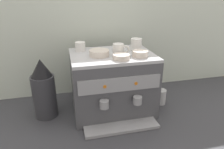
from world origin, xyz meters
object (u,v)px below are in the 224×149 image
(ceramic_bowl_0, at_px, (99,53))
(ceramic_bowl_1, at_px, (140,54))
(milk_pitcher, at_px, (160,97))
(ceramic_cup_0, at_px, (136,44))
(ceramic_bowl_2, at_px, (121,57))
(ceramic_cup_2, at_px, (119,49))
(coffee_grinder, at_px, (44,90))
(espresso_machine, at_px, (112,83))
(ceramic_cup_1, at_px, (80,46))

(ceramic_bowl_0, xyz_separation_m, ceramic_bowl_1, (0.25, -0.07, -0.00))
(ceramic_bowl_0, relative_size, milk_pitcher, 1.15)
(ceramic_cup_0, distance_m, ceramic_bowl_2, 0.23)
(ceramic_cup_2, xyz_separation_m, ceramic_bowl_2, (-0.01, -0.10, -0.02))
(ceramic_cup_2, distance_m, coffee_grinder, 0.57)
(espresso_machine, height_order, ceramic_cup_1, ceramic_cup_1)
(ceramic_bowl_2, height_order, coffee_grinder, ceramic_bowl_2)
(ceramic_cup_0, bearing_deg, ceramic_cup_2, -152.98)
(ceramic_bowl_0, distance_m, coffee_grinder, 0.45)
(ceramic_cup_0, relative_size, ceramic_cup_1, 1.17)
(coffee_grinder, bearing_deg, milk_pitcher, -2.27)
(ceramic_cup_1, relative_size, ceramic_bowl_2, 0.99)
(ceramic_cup_0, height_order, ceramic_bowl_1, ceramic_cup_0)
(ceramic_bowl_1, bearing_deg, ceramic_bowl_2, -169.33)
(ceramic_cup_2, relative_size, ceramic_bowl_1, 1.09)
(ceramic_cup_2, height_order, ceramic_bowl_1, ceramic_cup_2)
(espresso_machine, relative_size, coffee_grinder, 1.35)
(ceramic_cup_0, xyz_separation_m, ceramic_bowl_2, (-0.16, -0.17, -0.03))
(espresso_machine, bearing_deg, ceramic_cup_2, -31.82)
(ceramic_bowl_1, height_order, coffee_grinder, ceramic_bowl_1)
(ceramic_cup_0, xyz_separation_m, milk_pitcher, (0.20, -0.06, -0.41))
(espresso_machine, distance_m, ceramic_bowl_1, 0.30)
(ceramic_bowl_1, bearing_deg, ceramic_cup_1, 148.28)
(ceramic_cup_2, relative_size, ceramic_bowl_2, 1.05)
(ceramic_cup_2, relative_size, ceramic_bowl_0, 0.86)
(ceramic_cup_1, bearing_deg, ceramic_bowl_1, -31.72)
(ceramic_cup_1, height_order, ceramic_cup_2, ceramic_cup_2)
(ceramic_cup_1, xyz_separation_m, ceramic_bowl_0, (0.11, -0.15, -0.01))
(ceramic_cup_2, relative_size, coffee_grinder, 0.27)
(ceramic_cup_0, height_order, ceramic_cup_2, ceramic_cup_0)
(espresso_machine, distance_m, ceramic_cup_0, 0.32)
(ceramic_bowl_0, bearing_deg, espresso_machine, 14.56)
(ceramic_bowl_2, bearing_deg, milk_pitcher, 17.22)
(ceramic_cup_1, distance_m, coffee_grinder, 0.39)
(ceramic_cup_0, bearing_deg, ceramic_bowl_1, -98.94)
(espresso_machine, xyz_separation_m, ceramic_cup_1, (-0.20, 0.13, 0.24))
(ceramic_cup_1, relative_size, ceramic_bowl_1, 1.04)
(ceramic_cup_1, height_order, coffee_grinder, ceramic_cup_1)
(ceramic_cup_2, distance_m, milk_pitcher, 0.53)
(ceramic_bowl_2, xyz_separation_m, milk_pitcher, (0.35, 0.11, -0.38))
(ceramic_bowl_1, height_order, milk_pitcher, ceramic_bowl_1)
(coffee_grinder, bearing_deg, ceramic_cup_1, 21.50)
(espresso_machine, bearing_deg, ceramic_cup_0, 14.91)
(ceramic_cup_2, bearing_deg, ceramic_cup_1, 147.90)
(ceramic_cup_1, relative_size, milk_pitcher, 0.94)
(ceramic_cup_0, bearing_deg, coffee_grinder, -177.47)
(ceramic_cup_1, bearing_deg, ceramic_cup_2, -32.10)
(espresso_machine, bearing_deg, ceramic_bowl_1, -31.17)
(espresso_machine, xyz_separation_m, ceramic_bowl_1, (0.16, -0.10, 0.23))
(ceramic_bowl_1, xyz_separation_m, ceramic_bowl_2, (-0.13, -0.03, -0.00))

